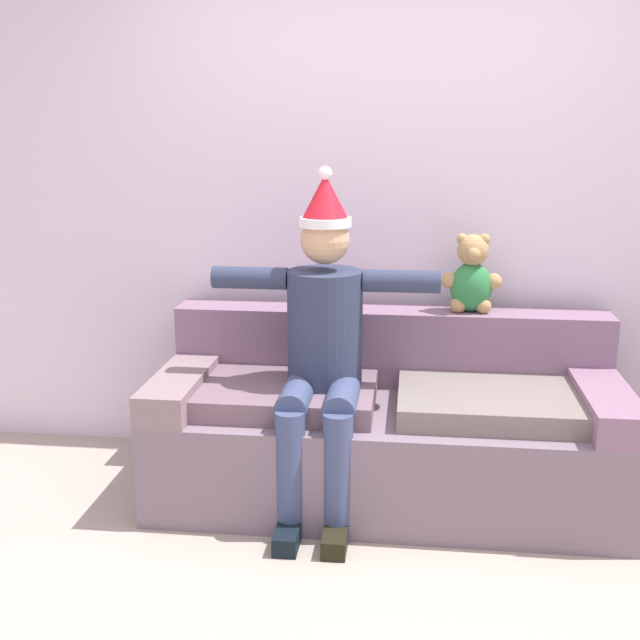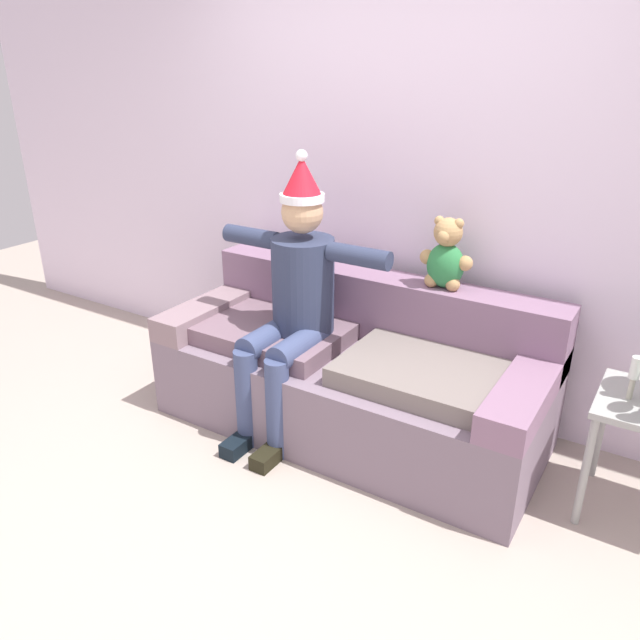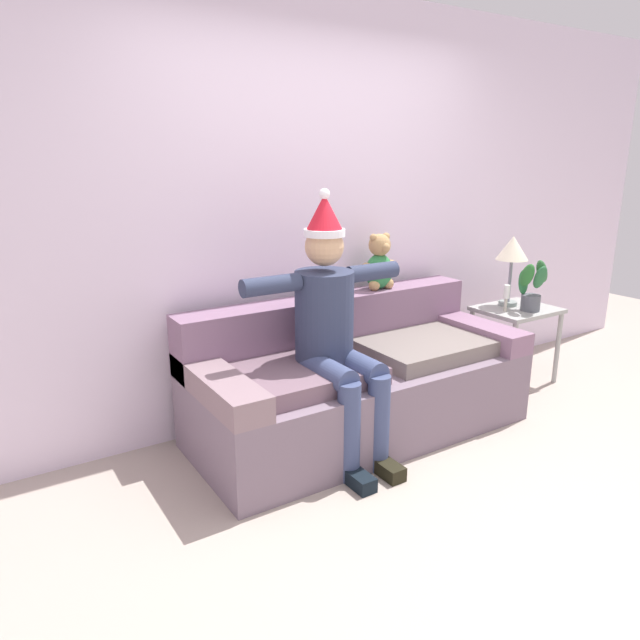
{
  "view_description": "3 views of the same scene",
  "coord_description": "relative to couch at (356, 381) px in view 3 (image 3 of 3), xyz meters",
  "views": [
    {
      "loc": [
        0.1,
        -2.48,
        1.72
      ],
      "look_at": [
        -0.29,
        0.79,
        0.89
      ],
      "focal_mm": 44.36,
      "sensor_mm": 36.0,
      "label": 1
    },
    {
      "loc": [
        1.45,
        -1.65,
        1.96
      ],
      "look_at": [
        -0.07,
        0.77,
        0.73
      ],
      "focal_mm": 34.35,
      "sensor_mm": 36.0,
      "label": 2
    },
    {
      "loc": [
        -2.04,
        -1.76,
        1.71
      ],
      "look_at": [
        -0.3,
        0.97,
        0.79
      ],
      "focal_mm": 32.69,
      "sensor_mm": 36.0,
      "label": 3
    }
  ],
  "objects": [
    {
      "name": "candle_tall",
      "position": [
        1.37,
        0.01,
        0.39
      ],
      "size": [
        0.04,
        0.04,
        0.2
      ],
      "color": "beige",
      "rests_on": "side_table"
    },
    {
      "name": "teddy_bear",
      "position": [
        0.38,
        0.28,
        0.67
      ],
      "size": [
        0.29,
        0.17,
        0.38
      ],
      "color": "#2D8043",
      "rests_on": "couch"
    },
    {
      "name": "back_wall",
      "position": [
        0.0,
        0.54,
        1.02
      ],
      "size": [
        7.0,
        0.1,
        2.7
      ],
      "primitive_type": "cube",
      "color": "silver",
      "rests_on": "ground_plane"
    },
    {
      "name": "ground_plane",
      "position": [
        0.0,
        -1.01,
        -0.33
      ],
      "size": [
        10.0,
        10.0,
        0.0
      ],
      "primitive_type": "plane",
      "color": "#AD9E91"
    },
    {
      "name": "couch",
      "position": [
        0.0,
        0.0,
        0.0
      ],
      "size": [
        2.12,
        0.9,
        0.83
      ],
      "color": "slate",
      "rests_on": "ground_plane"
    },
    {
      "name": "side_table",
      "position": [
        1.53,
        0.03,
        0.17
      ],
      "size": [
        0.57,
        0.47,
        0.59
      ],
      "color": "#A0A29D",
      "rests_on": "ground_plane"
    },
    {
      "name": "person_seated",
      "position": [
        -0.29,
        -0.16,
        0.45
      ],
      "size": [
        1.02,
        0.77,
        1.54
      ],
      "color": "#2E3651",
      "rests_on": "ground_plane"
    },
    {
      "name": "potted_plant",
      "position": [
        1.54,
        -0.08,
        0.45
      ],
      "size": [
        0.24,
        0.25,
        0.39
      ],
      "color": "#53575F",
      "rests_on": "side_table"
    },
    {
      "name": "table_lamp",
      "position": [
        1.53,
        0.12,
        0.68
      ],
      "size": [
        0.24,
        0.24,
        0.54
      ],
      "color": "gray",
      "rests_on": "side_table"
    }
  ]
}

